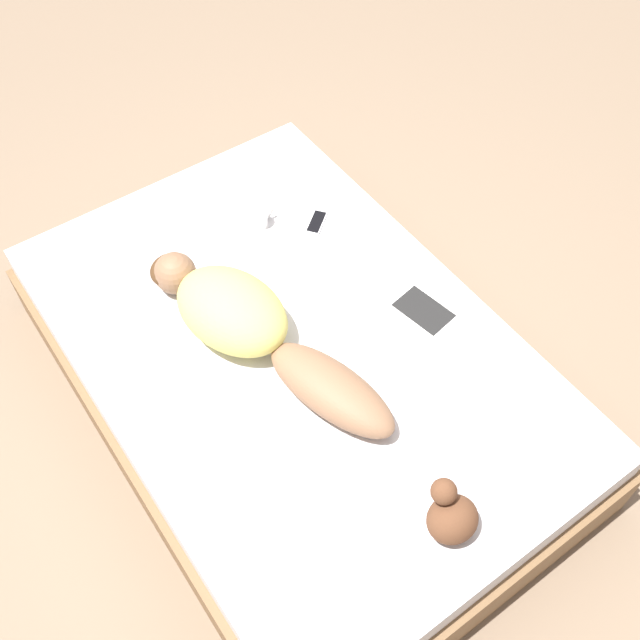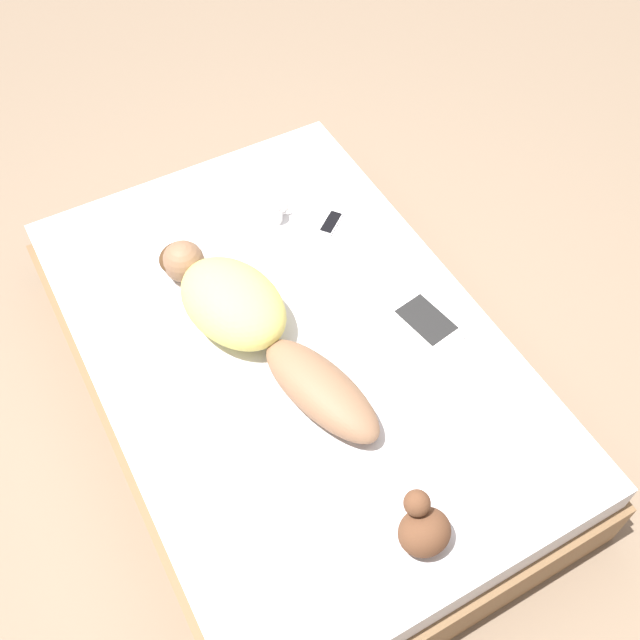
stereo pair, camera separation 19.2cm
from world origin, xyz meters
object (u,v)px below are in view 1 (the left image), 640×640
(coffee_mug, at_px, (258,217))
(cell_phone, at_px, (317,222))
(open_magazine, at_px, (406,326))
(person, at_px, (249,325))

(coffee_mug, height_order, cell_phone, coffee_mug)
(open_magazine, xyz_separation_m, coffee_mug, (-0.17, 0.80, 0.04))
(person, relative_size, cell_phone, 7.40)
(open_magazine, xyz_separation_m, cell_phone, (0.04, 0.66, 0.00))
(open_magazine, bearing_deg, cell_phone, 77.05)
(person, height_order, cell_phone, person)
(cell_phone, bearing_deg, coffee_mug, -160.77)
(coffee_mug, relative_size, cell_phone, 0.74)
(open_magazine, bearing_deg, person, 141.40)
(coffee_mug, distance_m, cell_phone, 0.25)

